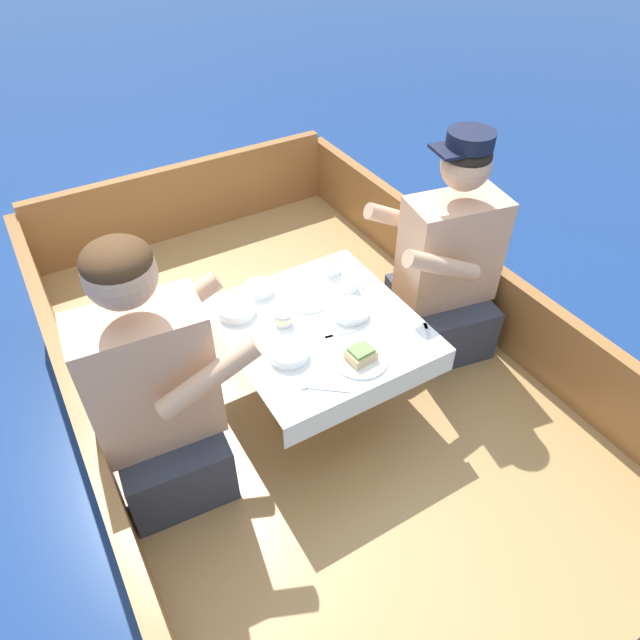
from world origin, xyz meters
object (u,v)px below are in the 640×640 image
(sandwich, at_px, (361,354))
(tin_can, at_px, (283,318))
(person_port, at_px, (157,397))
(coffee_cup_port, at_px, (350,284))
(person_starboard, at_px, (446,269))
(coffee_cup_starboard, at_px, (332,266))

(sandwich, height_order, tin_can, sandwich)
(person_port, bearing_deg, tin_can, 16.92)
(coffee_cup_port, xyz_separation_m, tin_can, (-0.33, -0.05, -0.00))
(person_starboard, distance_m, coffee_cup_starboard, 0.49)
(person_starboard, height_order, tin_can, person_starboard)
(coffee_cup_port, bearing_deg, person_starboard, -10.58)
(coffee_cup_starboard, bearing_deg, person_port, -160.91)
(person_port, height_order, coffee_cup_port, person_port)
(sandwich, bearing_deg, tin_can, 114.73)
(coffee_cup_starboard, bearing_deg, person_starboard, -26.06)
(person_port, distance_m, sandwich, 0.71)
(person_port, distance_m, coffee_cup_starboard, 0.92)
(person_port, relative_size, person_starboard, 1.02)
(person_port, xyz_separation_m, person_starboard, (1.31, 0.08, -0.02))
(person_starboard, distance_m, sandwich, 0.69)
(sandwich, bearing_deg, coffee_cup_port, 62.67)
(person_port, distance_m, coffee_cup_port, 0.88)
(person_starboard, bearing_deg, sandwich, 34.60)
(person_port, relative_size, tin_can, 15.33)
(person_port, height_order, sandwich, person_port)
(coffee_cup_port, distance_m, coffee_cup_starboard, 0.13)
(tin_can, bearing_deg, sandwich, -65.27)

